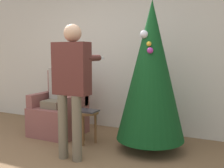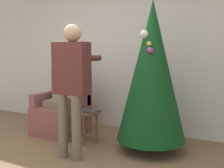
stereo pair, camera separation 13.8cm
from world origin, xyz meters
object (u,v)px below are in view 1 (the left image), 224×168
object	(u,v)px
armchair	(60,113)
person_standing	(72,79)
christmas_tree	(151,71)
person_seated	(58,91)
side_stool	(87,118)

from	to	relation	value
armchair	person_standing	xyz separation A→B (m)	(0.76, -0.76, 0.66)
christmas_tree	person_seated	bearing A→B (deg)	178.88
christmas_tree	armchair	size ratio (longest dim) A/B	1.96
armchair	person_standing	world-z (taller)	person_standing
person_seated	christmas_tree	bearing A→B (deg)	-1.12
person_standing	christmas_tree	bearing A→B (deg)	41.45
christmas_tree	side_stool	xyz separation A→B (m)	(-0.91, -0.16, -0.70)
christmas_tree	person_standing	world-z (taller)	christmas_tree
person_seated	side_stool	world-z (taller)	person_seated
side_stool	armchair	bearing A→B (deg)	161.35
armchair	person_seated	distance (m)	0.36
christmas_tree	side_stool	distance (m)	1.16
person_seated	person_standing	world-z (taller)	person_standing
armchair	person_standing	bearing A→B (deg)	-45.05
christmas_tree	armchair	world-z (taller)	christmas_tree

